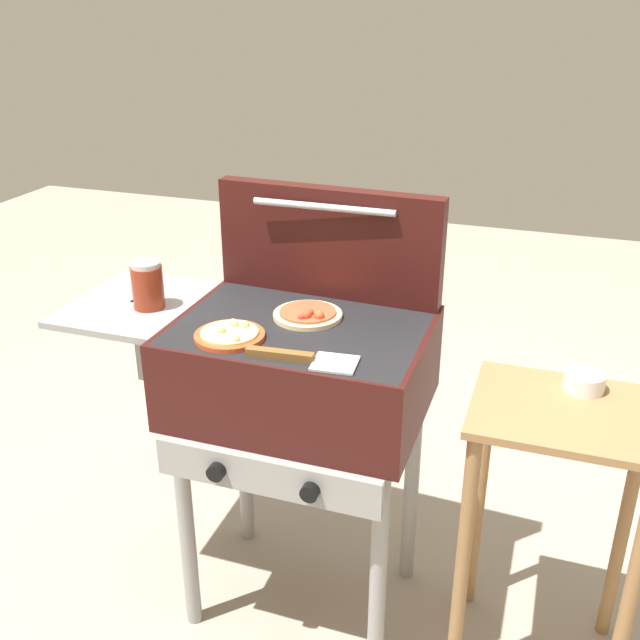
% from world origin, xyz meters
% --- Properties ---
extents(ground_plane, '(8.00, 8.00, 0.00)m').
position_xyz_m(ground_plane, '(0.00, 0.00, 0.00)').
color(ground_plane, gray).
extents(grill, '(0.96, 0.53, 0.90)m').
position_xyz_m(grill, '(-0.01, -0.00, 0.76)').
color(grill, '#38110F').
rests_on(grill, ground_plane).
extents(grill_lid_open, '(0.63, 0.09, 0.30)m').
position_xyz_m(grill_lid_open, '(0.00, 0.21, 1.05)').
color(grill_lid_open, '#38110F').
rests_on(grill_lid_open, grill).
extents(pizza_cheese, '(0.17, 0.17, 0.03)m').
position_xyz_m(pizza_cheese, '(-0.14, -0.13, 0.91)').
color(pizza_cheese, '#C64723').
rests_on(pizza_cheese, grill).
extents(pizza_pepperoni, '(0.18, 0.18, 0.04)m').
position_xyz_m(pizza_pepperoni, '(0.00, 0.05, 0.91)').
color(pizza_pepperoni, beige).
rests_on(pizza_pepperoni, grill).
extents(sauce_jar, '(0.08, 0.08, 0.13)m').
position_xyz_m(sauce_jar, '(-0.42, -0.03, 0.96)').
color(sauce_jar, maroon).
rests_on(sauce_jar, grill).
extents(spatula, '(0.26, 0.10, 0.02)m').
position_xyz_m(spatula, '(0.07, -0.19, 0.91)').
color(spatula, '#B7BABF').
rests_on(spatula, grill).
extents(prep_table, '(0.44, 0.36, 0.78)m').
position_xyz_m(prep_table, '(0.66, 0.00, 0.56)').
color(prep_table, olive).
rests_on(prep_table, ground_plane).
extents(topping_bowl_near, '(0.10, 0.10, 0.04)m').
position_xyz_m(topping_bowl_near, '(0.69, 0.11, 0.80)').
color(topping_bowl_near, silver).
rests_on(topping_bowl_near, prep_table).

